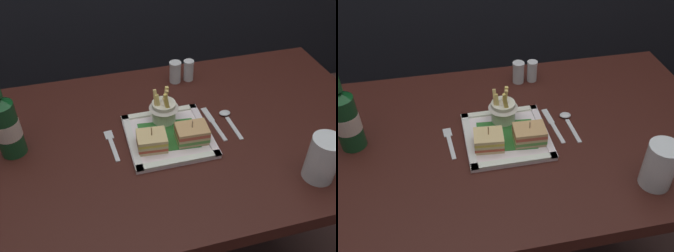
# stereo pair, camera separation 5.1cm
# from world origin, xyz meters

# --- Properties ---
(dining_table) EXTENTS (1.31, 0.75, 0.72)m
(dining_table) POSITION_xyz_m (0.00, 0.00, 0.63)
(dining_table) COLOR #361611
(dining_table) RESTS_ON ground_plane
(square_plate) EXTENTS (0.24, 0.24, 0.02)m
(square_plate) POSITION_xyz_m (0.00, -0.01, 0.73)
(square_plate) COLOR white
(square_plate) RESTS_ON dining_table
(sandwich_half_left) EXTENTS (0.09, 0.08, 0.07)m
(sandwich_half_left) POSITION_xyz_m (-0.06, -0.05, 0.75)
(sandwich_half_left) COLOR #D7B780
(sandwich_half_left) RESTS_ON square_plate
(sandwich_half_right) EXTENTS (0.09, 0.07, 0.07)m
(sandwich_half_right) POSITION_xyz_m (0.06, -0.05, 0.76)
(sandwich_half_right) COLOR tan
(sandwich_half_right) RESTS_ON square_plate
(fries_cup) EXTENTS (0.09, 0.09, 0.11)m
(fries_cup) POSITION_xyz_m (0.01, 0.06, 0.78)
(fries_cup) COLOR white
(fries_cup) RESTS_ON square_plate
(beer_bottle) EXTENTS (0.07, 0.07, 0.27)m
(beer_bottle) POSITION_xyz_m (-0.43, 0.04, 0.82)
(beer_bottle) COLOR #164423
(beer_bottle) RESTS_ON dining_table
(water_glass) EXTENTS (0.08, 0.08, 0.13)m
(water_glass) POSITION_xyz_m (0.33, -0.26, 0.78)
(water_glass) COLOR silver
(water_glass) RESTS_ON dining_table
(fork) EXTENTS (0.03, 0.13, 0.00)m
(fork) POSITION_xyz_m (-0.16, 0.01, 0.72)
(fork) COLOR silver
(fork) RESTS_ON dining_table
(knife) EXTENTS (0.03, 0.16, 0.00)m
(knife) POSITION_xyz_m (0.15, 0.02, 0.72)
(knife) COLOR silver
(knife) RESTS_ON dining_table
(spoon) EXTENTS (0.04, 0.14, 0.01)m
(spoon) POSITION_xyz_m (0.20, 0.03, 0.73)
(spoon) COLOR silver
(spoon) RESTS_ON dining_table
(salt_shaker) EXTENTS (0.04, 0.04, 0.08)m
(salt_shaker) POSITION_xyz_m (0.10, 0.27, 0.76)
(salt_shaker) COLOR silver
(salt_shaker) RESTS_ON dining_table
(pepper_shaker) EXTENTS (0.04, 0.04, 0.07)m
(pepper_shaker) POSITION_xyz_m (0.15, 0.27, 0.76)
(pepper_shaker) COLOR silver
(pepper_shaker) RESTS_ON dining_table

